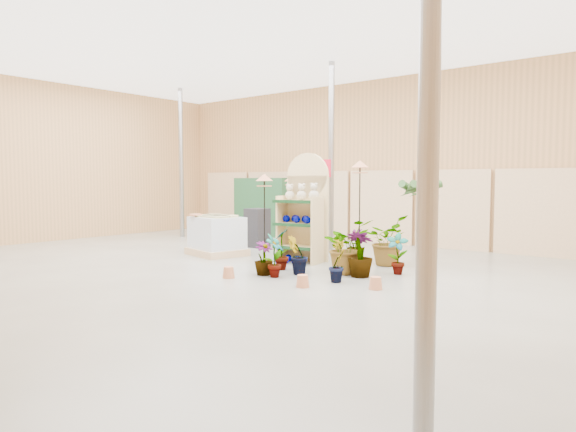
% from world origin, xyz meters
% --- Properties ---
extents(room, '(15.20, 12.10, 4.70)m').
position_xyz_m(room, '(0.00, 0.91, 2.21)').
color(room, slate).
rests_on(room, ground).
extents(display_shelf, '(1.05, 0.76, 2.31)m').
position_xyz_m(display_shelf, '(0.28, 2.09, 1.06)').
color(display_shelf, '#D5B97E').
rests_on(display_shelf, ground).
extents(teddy_bears, '(0.85, 0.22, 0.35)m').
position_xyz_m(teddy_bears, '(0.30, 1.99, 1.46)').
color(teddy_bears, beige).
rests_on(teddy_bears, display_shelf).
extents(gazing_balls_shelf, '(0.85, 0.29, 0.16)m').
position_xyz_m(gazing_balls_shelf, '(0.28, 1.96, 0.91)').
color(gazing_balls_shelf, '#00048A').
rests_on(gazing_balls_shelf, display_shelf).
extents(gazing_balls_floor, '(0.63, 0.39, 0.15)m').
position_xyz_m(gazing_balls_floor, '(0.18, 1.67, 0.07)').
color(gazing_balls_floor, '#00048A').
rests_on(gazing_balls_floor, ground).
extents(pallet_stack, '(1.45, 1.29, 0.93)m').
position_xyz_m(pallet_stack, '(-1.84, 1.51, 0.45)').
color(pallet_stack, tan).
rests_on(pallet_stack, ground).
extents(charcoal_planters, '(0.50, 0.50, 1.00)m').
position_xyz_m(charcoal_planters, '(-2.07, 3.15, 0.50)').
color(charcoal_planters, black).
rests_on(charcoal_planters, ground).
extents(trellis_stock, '(2.00, 0.30, 1.80)m').
position_xyz_m(trellis_stock, '(-3.80, 5.20, 0.90)').
color(trellis_stock, '#1E4C2B').
rests_on(trellis_stock, ground).
extents(offer_sign, '(0.50, 0.08, 2.20)m').
position_xyz_m(offer_sign, '(0.10, 2.98, 1.57)').
color(offer_sign, gray).
rests_on(offer_sign, ground).
extents(bird_table_front, '(0.34, 0.34, 1.86)m').
position_xyz_m(bird_table_front, '(0.16, 0.93, 1.72)').
color(bird_table_front, black).
rests_on(bird_table_front, ground).
extents(bird_table_right, '(0.34, 0.34, 2.11)m').
position_xyz_m(bird_table_right, '(1.72, 1.96, 1.97)').
color(bird_table_right, black).
rests_on(bird_table_right, ground).
extents(bird_table_back, '(0.34, 0.34, 1.84)m').
position_xyz_m(bird_table_back, '(-2.07, 4.53, 1.71)').
color(bird_table_back, black).
rests_on(bird_table_back, ground).
extents(palm, '(0.70, 0.70, 1.84)m').
position_xyz_m(palm, '(2.42, 3.16, 1.57)').
color(palm, brown).
rests_on(palm, ground).
extents(potted_plant_0, '(0.47, 0.54, 0.87)m').
position_xyz_m(potted_plant_0, '(0.59, 0.95, 0.43)').
color(potted_plant_0, '#2A4E21').
rests_on(potted_plant_0, ground).
extents(potted_plant_1, '(0.43, 0.48, 0.72)m').
position_xyz_m(potted_plant_1, '(1.16, 0.71, 0.36)').
color(potted_plant_1, '#2A4E21').
rests_on(potted_plant_1, ground).
extents(potted_plant_2, '(0.99, 1.07, 1.01)m').
position_xyz_m(potted_plant_2, '(1.78, 1.39, 0.50)').
color(potted_plant_2, '#2A4E21').
rests_on(potted_plant_2, ground).
extents(potted_plant_3, '(0.57, 0.57, 0.83)m').
position_xyz_m(potted_plant_3, '(2.16, 1.25, 0.42)').
color(potted_plant_3, '#2A4E21').
rests_on(potted_plant_3, ground).
extents(potted_plant_4, '(0.47, 0.40, 0.77)m').
position_xyz_m(potted_plant_4, '(2.57, 1.89, 0.38)').
color(potted_plant_4, '#2A4E21').
rests_on(potted_plant_4, ground).
extents(potted_plant_5, '(0.34, 0.29, 0.55)m').
position_xyz_m(potted_plant_5, '(1.18, 2.08, 0.28)').
color(potted_plant_5, '#2A4E21').
rests_on(potted_plant_5, ground).
extents(potted_plant_6, '(0.99, 1.08, 1.02)m').
position_xyz_m(potted_plant_6, '(1.90, 2.71, 0.51)').
color(potted_plant_6, '#2A4E21').
rests_on(potted_plant_6, ground).
extents(potted_plant_7, '(0.40, 0.40, 0.61)m').
position_xyz_m(potted_plant_7, '(0.69, 0.31, 0.31)').
color(potted_plant_7, '#2A4E21').
rests_on(potted_plant_7, ground).
extents(potted_plant_8, '(0.36, 0.46, 0.79)m').
position_xyz_m(potted_plant_8, '(1.00, 0.24, 0.39)').
color(potted_plant_8, '#2A4E21').
rests_on(potted_plant_8, ground).
extents(potted_plant_9, '(0.28, 0.34, 0.58)m').
position_xyz_m(potted_plant_9, '(2.11, 0.60, 0.29)').
color(potted_plant_9, '#2A4E21').
rests_on(potted_plant_9, ground).
extents(potted_plant_11, '(0.42, 0.42, 0.68)m').
position_xyz_m(potted_plant_11, '(1.09, 2.84, 0.34)').
color(potted_plant_11, '#2A4E21').
rests_on(potted_plant_11, ground).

